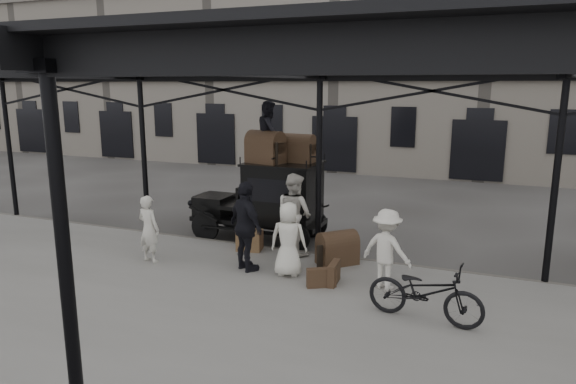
% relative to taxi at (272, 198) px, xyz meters
% --- Properties ---
extents(ground, '(120.00, 120.00, 0.00)m').
position_rel_taxi_xyz_m(ground, '(1.62, -2.95, -1.20)').
color(ground, '#383533').
rests_on(ground, ground).
extents(platform, '(28.00, 8.00, 0.15)m').
position_rel_taxi_xyz_m(platform, '(1.62, -4.95, -1.13)').
color(platform, slate).
rests_on(platform, ground).
extents(canopy, '(22.50, 9.00, 4.74)m').
position_rel_taxi_xyz_m(canopy, '(1.62, -4.67, 3.39)').
color(canopy, black).
rests_on(canopy, ground).
extents(building_frontage, '(64.00, 8.00, 14.00)m').
position_rel_taxi_xyz_m(building_frontage, '(1.62, 15.05, 5.80)').
color(building_frontage, slate).
rests_on(building_frontage, ground).
extents(taxi, '(3.65, 1.55, 2.18)m').
position_rel_taxi_xyz_m(taxi, '(0.00, 0.00, 0.00)').
color(taxi, black).
rests_on(taxi, ground).
extents(porter_left, '(0.62, 0.46, 1.57)m').
position_rel_taxi_xyz_m(porter_left, '(-1.81, -2.98, -0.27)').
color(porter_left, beige).
rests_on(porter_left, platform).
extents(porter_midleft, '(1.20, 1.11, 1.97)m').
position_rel_taxi_xyz_m(porter_midleft, '(1.07, -1.15, -0.07)').
color(porter_midleft, beige).
rests_on(porter_midleft, platform).
extents(porter_centre, '(0.87, 0.65, 1.61)m').
position_rel_taxi_xyz_m(porter_centre, '(1.49, -2.58, -0.25)').
color(porter_centre, silver).
rests_on(porter_centre, platform).
extents(porter_official, '(1.25, 1.05, 2.00)m').
position_rel_taxi_xyz_m(porter_official, '(0.53, -2.66, -0.05)').
color(porter_official, black).
rests_on(porter_official, platform).
extents(porter_right, '(1.19, 0.90, 1.63)m').
position_rel_taxi_xyz_m(porter_right, '(3.58, -2.53, -0.24)').
color(porter_right, silver).
rests_on(porter_right, platform).
extents(bicycle, '(2.07, 0.93, 1.05)m').
position_rel_taxi_xyz_m(bicycle, '(4.50, -3.74, -0.53)').
color(bicycle, black).
rests_on(bicycle, platform).
extents(porter_roof, '(0.78, 0.90, 1.59)m').
position_rel_taxi_xyz_m(porter_roof, '(-0.03, -0.10, 1.77)').
color(porter_roof, black).
rests_on(porter_roof, taxi).
extents(steamer_trunk_roof_near, '(1.07, 0.80, 0.70)m').
position_rel_taxi_xyz_m(steamer_trunk_roof_near, '(-0.08, -0.25, 1.33)').
color(steamer_trunk_roof_near, '#44311F').
rests_on(steamer_trunk_roof_near, taxi).
extents(steamer_trunk_roof_far, '(0.89, 0.60, 0.62)m').
position_rel_taxi_xyz_m(steamer_trunk_roof_far, '(0.67, 0.20, 1.29)').
color(steamer_trunk_roof_far, '#44311F').
rests_on(steamer_trunk_roof_far, taxi).
extents(steamer_trunk_platform, '(1.01, 1.00, 0.65)m').
position_rel_taxi_xyz_m(steamer_trunk_platform, '(2.27, -1.52, -0.73)').
color(steamer_trunk_platform, '#44311F').
rests_on(steamer_trunk_platform, platform).
extents(wicker_hamper, '(0.67, 0.56, 0.50)m').
position_rel_taxi_xyz_m(wicker_hamper, '(-0.03, -1.36, -0.80)').
color(wicker_hamper, brown).
rests_on(wicker_hamper, platform).
extents(suitcase_upright, '(0.19, 0.61, 0.45)m').
position_rel_taxi_xyz_m(suitcase_upright, '(2.55, -2.70, -0.83)').
color(suitcase_upright, '#44311F').
rests_on(suitcase_upright, platform).
extents(suitcase_flat, '(0.59, 0.43, 0.40)m').
position_rel_taxi_xyz_m(suitcase_flat, '(2.37, -2.97, -0.85)').
color(suitcase_flat, '#44311F').
rests_on(suitcase_flat, platform).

